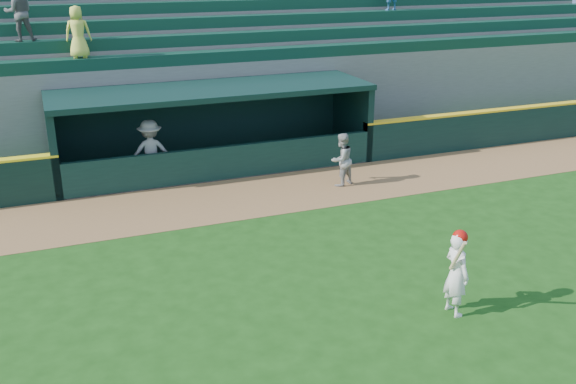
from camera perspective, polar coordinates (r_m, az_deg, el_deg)
ground at (r=13.06m, az=2.58°, el=-7.65°), size 120.00×120.00×0.00m
warning_track at (r=17.25m, az=-3.99°, el=-0.47°), size 40.00×3.00×0.01m
field_wall_right at (r=24.70m, az=23.03°, el=5.82°), size 15.50×0.30×1.20m
wall_stripe_right at (r=24.57m, az=23.23°, el=7.24°), size 15.50×0.32×0.06m
dugout_player_front at (r=17.96m, az=4.78°, el=2.88°), size 0.89×0.80×1.51m
dugout_player_inside at (r=18.48m, az=-12.09°, el=3.52°), size 1.24×0.79×1.82m
dugout at (r=19.70m, az=-6.83°, el=6.22°), size 9.40×2.80×2.46m
stands at (r=23.86m, az=-9.80°, el=11.10°), size 34.50×6.32×7.62m
batter_at_plate at (r=11.88m, az=14.76°, el=-6.88°), size 0.48×0.78×1.66m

